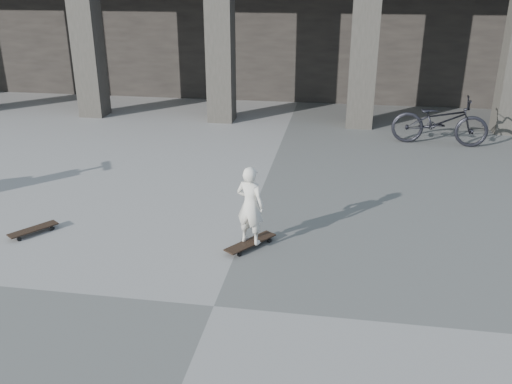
# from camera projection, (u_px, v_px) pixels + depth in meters

# --- Properties ---
(ground) EXTENTS (90.00, 90.00, 0.00)m
(ground) POSITION_uv_depth(u_px,v_px,m) (214.00, 306.00, 6.35)
(ground) COLOR #52524F
(ground) RESTS_ON ground
(longboard) EXTENTS (0.67, 0.81, 0.09)m
(longboard) POSITION_uv_depth(u_px,v_px,m) (250.00, 243.00, 7.70)
(longboard) COLOR black
(longboard) RESTS_ON ground
(skateboard_spare) EXTENTS (0.57, 0.70, 0.09)m
(skateboard_spare) POSITION_uv_depth(u_px,v_px,m) (33.00, 230.00, 8.09)
(skateboard_spare) COLOR black
(skateboard_spare) RESTS_ON ground
(child) EXTENTS (0.48, 0.39, 1.13)m
(child) POSITION_uv_depth(u_px,v_px,m) (250.00, 205.00, 7.48)
(child) COLOR silver
(child) RESTS_ON longboard
(bicycle) EXTENTS (2.15, 0.93, 1.10)m
(bicycle) POSITION_uv_depth(u_px,v_px,m) (440.00, 121.00, 12.17)
(bicycle) COLOR black
(bicycle) RESTS_ON ground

